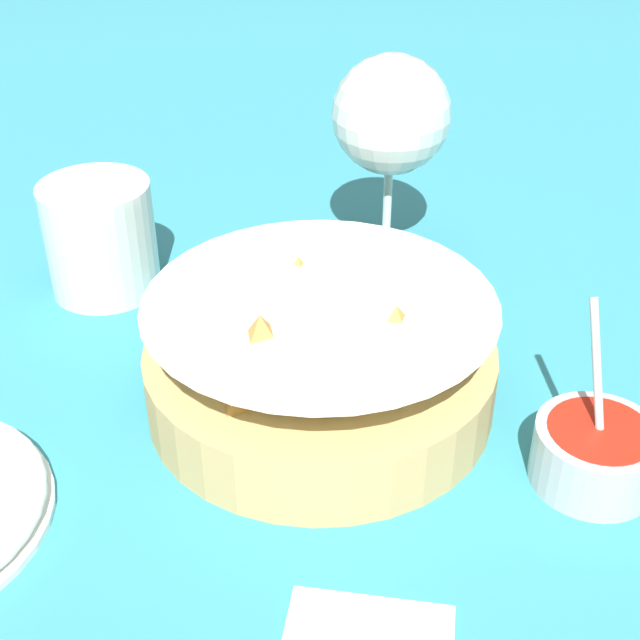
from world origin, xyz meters
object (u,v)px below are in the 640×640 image
food_basket (319,359)px  wine_glass (391,120)px  sauce_cup (596,452)px  beer_mug (101,240)px

food_basket → wine_glass: size_ratio=1.30×
sauce_cup → beer_mug: 0.40m
sauce_cup → wine_glass: wine_glass is taller
sauce_cup → wine_glass: (0.28, 0.06, 0.10)m
food_basket → sauce_cup: size_ratio=2.13×
beer_mug → sauce_cup: bearing=-132.8°
food_basket → wine_glass: (0.18, -0.08, 0.09)m
wine_glass → beer_mug: wine_glass is taller
wine_glass → beer_mug: bearing=91.4°
food_basket → wine_glass: 0.22m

